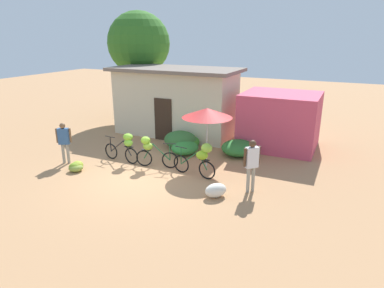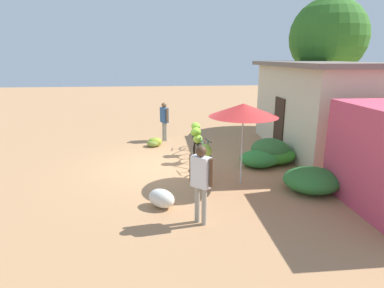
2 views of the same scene
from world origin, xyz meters
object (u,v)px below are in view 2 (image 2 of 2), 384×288
at_px(market_umbrella, 243,110).
at_px(person_bystander, 201,177).
at_px(produce_sack, 162,198).
at_px(building_low, 313,106).
at_px(banana_pile_on_ground, 154,142).
at_px(bicycle_center_loaded, 204,161).
at_px(person_vendor, 164,118).
at_px(tree_behind_building, 328,38).
at_px(bicycle_leftmost, 195,135).
at_px(bicycle_near_pile, 199,143).

xyz_separation_m(market_umbrella, person_bystander, (2.11, -1.40, -1.03)).
xyz_separation_m(produce_sack, person_bystander, (0.86, 0.82, 0.84)).
xyz_separation_m(building_low, market_umbrella, (3.16, -3.49, 0.43)).
bearing_deg(building_low, banana_pile_on_ground, -99.54).
bearing_deg(building_low, bicycle_center_loaded, -53.56).
bearing_deg(market_umbrella, banana_pile_on_ground, -149.22).
relative_size(bicycle_center_loaded, person_vendor, 1.07).
relative_size(market_umbrella, person_vendor, 1.40).
distance_m(bicycle_center_loaded, banana_pile_on_ground, 4.63).
bearing_deg(bicycle_center_loaded, tree_behind_building, 135.61).
bearing_deg(banana_pile_on_ground, building_low, 80.46).
relative_size(tree_behind_building, person_vendor, 3.76).
bearing_deg(produce_sack, person_bystander, 43.87).
height_order(building_low, bicycle_leftmost, building_low).
relative_size(tree_behind_building, banana_pile_on_ground, 8.13).
height_order(building_low, bicycle_near_pile, building_low).
bearing_deg(building_low, person_vendor, -109.18).
relative_size(bicycle_leftmost, banana_pile_on_ground, 2.29).
bearing_deg(bicycle_near_pile, person_vendor, -161.40).
bearing_deg(market_umbrella, bicycle_near_pile, -152.93).
height_order(bicycle_near_pile, banana_pile_on_ground, bicycle_near_pile).
height_order(tree_behind_building, person_vendor, tree_behind_building).
height_order(tree_behind_building, produce_sack, tree_behind_building).
height_order(bicycle_center_loaded, person_bystander, person_bystander).
height_order(market_umbrella, banana_pile_on_ground, market_umbrella).
xyz_separation_m(tree_behind_building, banana_pile_on_ground, (2.44, -8.08, -4.14)).
bearing_deg(bicycle_leftmost, market_umbrella, 17.61).
bearing_deg(person_vendor, bicycle_near_pile, 18.60).
distance_m(bicycle_leftmost, produce_sack, 4.49).
relative_size(tree_behind_building, bicycle_leftmost, 3.55).
height_order(building_low, bicycle_center_loaded, building_low).
height_order(tree_behind_building, bicycle_leftmost, tree_behind_building).
distance_m(market_umbrella, banana_pile_on_ground, 5.21).
bearing_deg(bicycle_near_pile, person_bystander, -6.44).
bearing_deg(person_vendor, bicycle_leftmost, 27.63).
bearing_deg(person_bystander, market_umbrella, 146.43).
xyz_separation_m(market_umbrella, banana_pile_on_ground, (-4.16, -2.48, -1.93)).
bearing_deg(bicycle_center_loaded, market_umbrella, 101.06).
bearing_deg(produce_sack, market_umbrella, 119.44).
height_order(tree_behind_building, person_bystander, tree_behind_building).
distance_m(bicycle_near_pile, person_vendor, 3.41).
relative_size(bicycle_leftmost, person_bystander, 0.99).
bearing_deg(bicycle_leftmost, bicycle_center_loaded, -1.86).
relative_size(building_low, market_umbrella, 2.77).
bearing_deg(banana_pile_on_ground, tree_behind_building, 106.80).
height_order(bicycle_center_loaded, produce_sack, bicycle_center_loaded).
bearing_deg(bicycle_near_pile, building_low, 106.24).
distance_m(building_low, produce_sack, 7.36).
bearing_deg(tree_behind_building, banana_pile_on_ground, -73.20).
bearing_deg(bicycle_near_pile, bicycle_center_loaded, -3.19).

